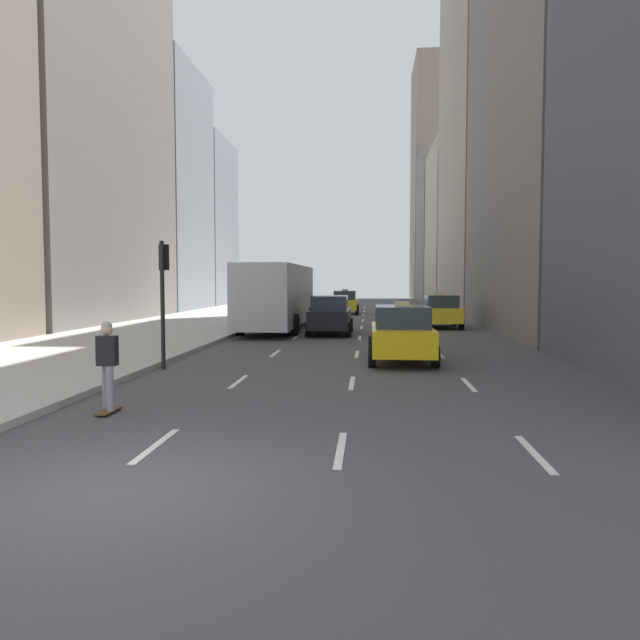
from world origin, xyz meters
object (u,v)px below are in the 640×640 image
(taxi_lead, at_px, (345,302))
(city_bus, at_px, (278,295))
(sedan_black_near, at_px, (330,315))
(skateboarder, at_px, (107,362))
(taxi_third, at_px, (401,333))
(traffic_light_pole, at_px, (163,284))
(taxi_second, at_px, (441,311))

(taxi_lead, xyz_separation_m, city_bus, (-2.81, -15.46, 0.91))
(sedan_black_near, height_order, skateboarder, sedan_black_near)
(sedan_black_near, bearing_deg, taxi_third, -73.95)
(taxi_third, height_order, city_bus, city_bus)
(taxi_third, relative_size, traffic_light_pole, 1.22)
(sedan_black_near, distance_m, traffic_light_pole, 12.55)
(taxi_lead, bearing_deg, city_bus, -100.31)
(taxi_third, bearing_deg, taxi_second, 78.89)
(taxi_third, relative_size, sedan_black_near, 0.93)
(taxi_lead, height_order, taxi_second, same)
(taxi_third, bearing_deg, traffic_light_pole, -162.82)
(taxi_second, xyz_separation_m, skateboarder, (-8.68, -22.17, 0.08))
(taxi_third, bearing_deg, skateboarder, -126.64)
(skateboarder, bearing_deg, traffic_light_pole, 98.48)
(taxi_second, relative_size, traffic_light_pole, 1.22)
(taxi_second, relative_size, taxi_third, 1.00)
(taxi_second, distance_m, skateboarder, 23.81)
(skateboarder, bearing_deg, taxi_third, 53.36)
(city_bus, bearing_deg, taxi_second, 14.82)
(taxi_lead, relative_size, city_bus, 0.38)
(city_bus, relative_size, traffic_light_pole, 3.22)
(taxi_second, bearing_deg, traffic_light_pole, -120.29)
(taxi_second, xyz_separation_m, city_bus, (-8.41, -2.23, 0.91))
(taxi_third, distance_m, city_bus, 13.31)
(taxi_lead, height_order, city_bus, city_bus)
(taxi_second, distance_m, taxi_third, 14.53)
(city_bus, bearing_deg, skateboarder, -90.77)
(taxi_second, bearing_deg, taxi_third, -101.11)
(taxi_lead, distance_m, city_bus, 15.74)
(taxi_lead, height_order, skateboarder, taxi_lead)
(traffic_light_pole, bearing_deg, sedan_black_near, 71.52)
(taxi_third, height_order, traffic_light_pole, traffic_light_pole)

